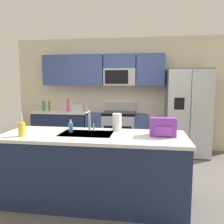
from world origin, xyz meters
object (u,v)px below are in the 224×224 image
(bottle_pink, at_px, (68,105))
(backpack, at_px, (163,127))
(refrigerator, at_px, (187,113))
(paper_towel_roll, at_px, (117,122))
(range_oven, at_px, (117,132))
(toaster, at_px, (78,108))
(sink_faucet, at_px, (89,119))
(drink_cup_yellow, at_px, (22,129))
(soap_dispenser, at_px, (71,127))
(pepper_mill, at_px, (49,106))
(bottle_green, at_px, (43,106))

(bottle_pink, height_order, backpack, bottle_pink)
(refrigerator, relative_size, bottle_pink, 6.20)
(backpack, bearing_deg, paper_towel_roll, 159.86)
(range_oven, relative_size, toaster, 4.86)
(sink_faucet, relative_size, backpack, 0.88)
(refrigerator, xyz_separation_m, bottle_pink, (-2.69, 0.05, 0.12))
(backpack, bearing_deg, toaster, 128.25)
(range_oven, distance_m, refrigerator, 1.60)
(toaster, relative_size, paper_towel_roll, 1.17)
(refrigerator, distance_m, toaster, 2.44)
(toaster, bearing_deg, drink_cup_yellow, -89.25)
(soap_dispenser, bearing_deg, range_oven, 81.08)
(backpack, bearing_deg, soap_dispenser, 178.22)
(sink_faucet, height_order, drink_cup_yellow, drink_cup_yellow)
(refrigerator, relative_size, paper_towel_roll, 7.71)
(pepper_mill, distance_m, paper_towel_roll, 2.79)
(pepper_mill, height_order, soap_dispenser, pepper_mill)
(toaster, bearing_deg, paper_towel_roll, -60.06)
(refrigerator, bearing_deg, bottle_pink, 178.87)
(toaster, bearing_deg, refrigerator, -0.46)
(bottle_green, xyz_separation_m, bottle_pink, (0.62, -0.05, 0.03))
(toaster, xyz_separation_m, soap_dispenser, (0.56, -2.20, -0.02))
(sink_faucet, height_order, soap_dispenser, sink_faucet)
(pepper_mill, xyz_separation_m, bottle_green, (-0.16, 0.03, 0.00))
(range_oven, relative_size, paper_towel_roll, 5.67)
(sink_faucet, relative_size, paper_towel_roll, 1.17)
(toaster, distance_m, soap_dispenser, 2.27)
(soap_dispenser, bearing_deg, drink_cup_yellow, -149.45)
(drink_cup_yellow, bearing_deg, soap_dispenser, 30.55)
(refrigerator, distance_m, backpack, 2.32)
(toaster, xyz_separation_m, drink_cup_yellow, (0.03, -2.51, -0.00))
(pepper_mill, bearing_deg, drink_cup_yellow, -73.75)
(sink_faucet, bearing_deg, drink_cup_yellow, -151.65)
(range_oven, height_order, sink_faucet, sink_faucet)
(range_oven, bearing_deg, toaster, -176.72)
(refrigerator, relative_size, soap_dispenser, 10.88)
(refrigerator, height_order, paper_towel_roll, refrigerator)
(pepper_mill, bearing_deg, sink_faucet, -55.02)
(backpack, bearing_deg, bottle_pink, 131.65)
(sink_faucet, bearing_deg, range_oven, 86.76)
(soap_dispenser, bearing_deg, bottle_green, 122.18)
(bottle_green, height_order, backpack, bottle_green)
(range_oven, bearing_deg, backpack, -69.64)
(range_oven, distance_m, bottle_green, 1.88)
(sink_faucet, bearing_deg, bottle_pink, 116.14)
(refrigerator, xyz_separation_m, drink_cup_yellow, (-2.41, -2.49, 0.06))
(range_oven, distance_m, bottle_pink, 1.32)
(bottle_pink, height_order, drink_cup_yellow, bottle_pink)
(toaster, relative_size, soap_dispenser, 1.65)
(bottle_green, height_order, bottle_pink, bottle_pink)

